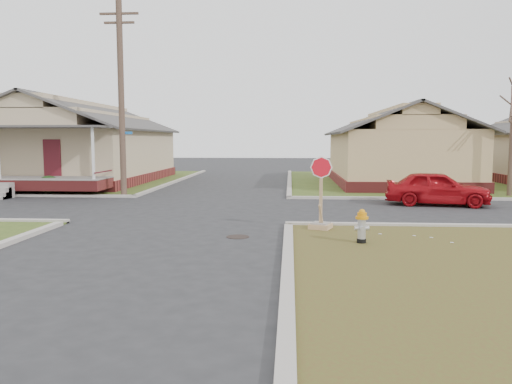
# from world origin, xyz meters

# --- Properties ---
(ground) EXTENTS (120.00, 120.00, 0.00)m
(ground) POSITION_xyz_m (0.00, 0.00, 0.00)
(ground) COLOR #262628
(ground) RESTS_ON ground
(verge_far_left) EXTENTS (19.00, 19.00, 0.05)m
(verge_far_left) POSITION_xyz_m (-13.00, 18.00, 0.03)
(verge_far_left) COLOR #374A1A
(verge_far_left) RESTS_ON ground
(curbs) EXTENTS (80.00, 40.00, 0.12)m
(curbs) POSITION_xyz_m (0.00, 5.00, 0.00)
(curbs) COLOR #A79F97
(curbs) RESTS_ON ground
(manhole) EXTENTS (0.64, 0.64, 0.01)m
(manhole) POSITION_xyz_m (2.20, -0.50, 0.01)
(manhole) COLOR black
(manhole) RESTS_ON ground
(corner_house) EXTENTS (10.10, 15.50, 5.30)m
(corner_house) POSITION_xyz_m (-10.00, 16.68, 2.28)
(corner_house) COLOR maroon
(corner_house) RESTS_ON ground
(side_house_yellow) EXTENTS (7.60, 11.60, 4.70)m
(side_house_yellow) POSITION_xyz_m (10.00, 16.50, 2.19)
(side_house_yellow) COLOR maroon
(side_house_yellow) RESTS_ON ground
(utility_pole) EXTENTS (1.80, 0.28, 9.00)m
(utility_pole) POSITION_xyz_m (-4.20, 8.90, 4.66)
(utility_pole) COLOR #402C25
(utility_pole) RESTS_ON ground
(tree_mid_right) EXTENTS (0.22, 0.22, 4.20)m
(tree_mid_right) POSITION_xyz_m (14.00, 10.20, 2.15)
(tree_mid_right) COLOR #402C25
(tree_mid_right) RESTS_ON verge_far_right
(fire_hydrant) EXTENTS (0.33, 0.33, 0.87)m
(fire_hydrant) POSITION_xyz_m (5.48, -1.29, 0.53)
(fire_hydrant) COLOR black
(fire_hydrant) RESTS_ON ground
(stop_sign) EXTENTS (0.61, 0.60, 2.15)m
(stop_sign) POSITION_xyz_m (4.55, 0.70, 0.51)
(stop_sign) COLOR #A57C59
(stop_sign) RESTS_ON ground
(red_sedan) EXTENTS (4.37, 2.38, 1.41)m
(red_sedan) POSITION_xyz_m (9.67, 6.78, 0.71)
(red_sedan) COLOR #A10B12
(red_sedan) RESTS_ON ground
(hedge_right) EXTENTS (1.26, 1.03, 0.96)m
(hedge_right) POSITION_xyz_m (-8.06, 9.33, 0.53)
(hedge_right) COLOR #193914
(hedge_right) RESTS_ON verge_far_left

